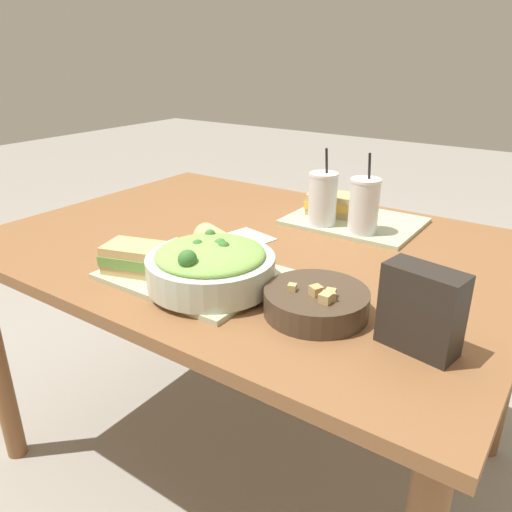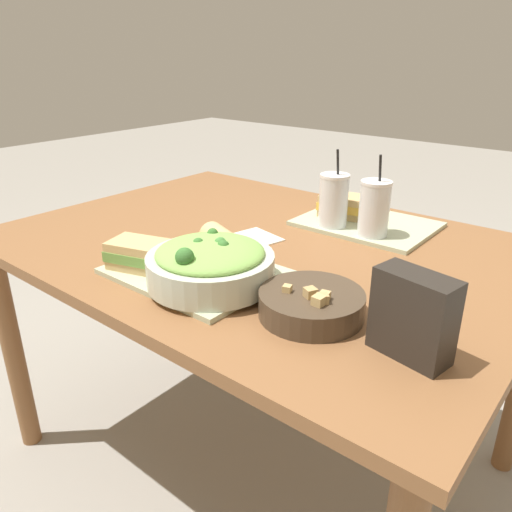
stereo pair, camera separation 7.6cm
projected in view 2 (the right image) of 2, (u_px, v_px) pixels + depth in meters
ground_plane at (259, 451)px, 1.64m from camera, size 12.00×12.00×0.00m
dining_table at (260, 271)px, 1.39m from camera, size 1.38×1.01×0.74m
tray_near at (195, 272)px, 1.15m from camera, size 0.37×0.29×0.01m
tray_far at (366, 224)px, 1.47m from camera, size 0.37×0.29×0.01m
salad_bowl at (210, 263)px, 1.07m from camera, size 0.28×0.28×0.11m
soup_bowl at (311, 303)px, 0.97m from camera, size 0.21×0.21×0.07m
sandwich_near at (141, 255)px, 1.15m from camera, size 0.17×0.13×0.06m
baguette_near at (223, 243)px, 1.22m from camera, size 0.16×0.11×0.07m
sandwich_far at (345, 206)px, 1.50m from camera, size 0.17×0.12×0.06m
drink_cup_dark at (334, 202)px, 1.41m from camera, size 0.08×0.08×0.22m
drink_cup_red at (374, 210)px, 1.34m from camera, size 0.08×0.08×0.22m
chip_bag at (413, 316)px, 0.82m from camera, size 0.14×0.09×0.15m
napkin_folded at (258, 237)px, 1.38m from camera, size 0.15×0.12×0.00m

